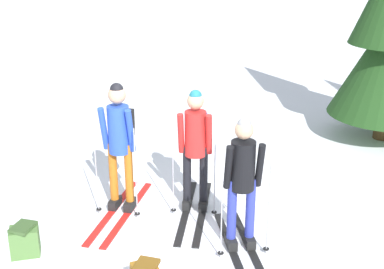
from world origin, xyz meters
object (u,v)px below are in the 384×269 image
backpack_on_snow_front (25,240)px  skier_in_black (242,181)px  skier_in_blue (120,140)px  skier_in_red (196,145)px

backpack_on_snow_front → skier_in_black: bearing=19.0°
skier_in_blue → skier_in_black: skier_in_blue is taller
skier_in_blue → backpack_on_snow_front: size_ratio=4.53×
skier_in_blue → backpack_on_snow_front: bearing=-116.6°
skier_in_red → skier_in_black: (0.76, -0.78, -0.06)m
skier_in_blue → skier_in_red: (0.94, 0.28, -0.06)m
skier_in_red → backpack_on_snow_front: (-1.60, -1.59, -0.75)m
skier_in_blue → skier_in_black: size_ratio=1.04×
skier_in_black → skier_in_red: bearing=134.5°
skier_in_blue → skier_in_red: 0.98m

